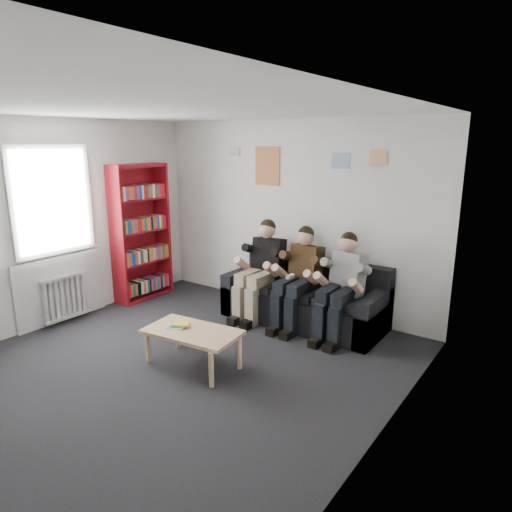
# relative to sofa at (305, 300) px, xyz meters

# --- Properties ---
(room_shell) EXTENTS (5.00, 5.00, 5.00)m
(room_shell) POSITION_rel_sofa_xyz_m (-0.50, -2.09, 1.05)
(room_shell) COLOR black
(room_shell) RESTS_ON ground
(sofa) EXTENTS (2.17, 0.89, 0.84)m
(sofa) POSITION_rel_sofa_xyz_m (0.00, 0.00, 0.00)
(sofa) COLOR black
(sofa) RESTS_ON ground
(bookshelf) EXTENTS (0.31, 0.93, 2.08)m
(bookshelf) POSITION_rel_sofa_xyz_m (-2.56, -0.58, 0.74)
(bookshelf) COLOR maroon
(bookshelf) RESTS_ON ground
(coffee_table) EXTENTS (1.03, 0.57, 0.41)m
(coffee_table) POSITION_rel_sofa_xyz_m (-0.36, -1.82, 0.06)
(coffee_table) COLOR #DCB37F
(coffee_table) RESTS_ON ground
(game_cases) EXTENTS (0.21, 0.18, 0.04)m
(game_cases) POSITION_rel_sofa_xyz_m (-0.55, -1.84, 0.13)
(game_cases) COLOR white
(game_cases) RESTS_ON coffee_table
(person_left) EXTENTS (0.42, 0.91, 1.36)m
(person_left) POSITION_rel_sofa_xyz_m (-0.60, -0.20, 0.37)
(person_left) COLOR black
(person_left) RESTS_ON sofa
(person_middle) EXTENTS (0.41, 0.87, 1.33)m
(person_middle) POSITION_rel_sofa_xyz_m (0.00, -0.20, 0.36)
(person_middle) COLOR #492E18
(person_middle) RESTS_ON sofa
(person_right) EXTENTS (0.40, 0.86, 1.32)m
(person_right) POSITION_rel_sofa_xyz_m (0.60, -0.20, 0.35)
(person_right) COLOR silver
(person_right) RESTS_ON sofa
(radiator) EXTENTS (0.10, 0.64, 0.60)m
(radiator) POSITION_rel_sofa_xyz_m (-2.65, -1.89, 0.05)
(radiator) COLOR silver
(radiator) RESTS_ON ground
(window) EXTENTS (0.05, 1.30, 2.36)m
(window) POSITION_rel_sofa_xyz_m (-2.72, -1.89, 0.73)
(window) COLOR white
(window) RESTS_ON room_shell
(poster_large) EXTENTS (0.42, 0.01, 0.55)m
(poster_large) POSITION_rel_sofa_xyz_m (-0.90, 0.40, 1.75)
(poster_large) COLOR gold
(poster_large) RESTS_ON room_shell
(poster_blue) EXTENTS (0.25, 0.01, 0.20)m
(poster_blue) POSITION_rel_sofa_xyz_m (0.25, 0.40, 1.85)
(poster_blue) COLOR #4397E5
(poster_blue) RESTS_ON room_shell
(poster_pink) EXTENTS (0.22, 0.01, 0.18)m
(poster_pink) POSITION_rel_sofa_xyz_m (0.75, 0.40, 1.90)
(poster_pink) COLOR #D04176
(poster_pink) RESTS_ON room_shell
(poster_sign) EXTENTS (0.20, 0.01, 0.14)m
(poster_sign) POSITION_rel_sofa_xyz_m (-1.50, 0.40, 1.95)
(poster_sign) COLOR silver
(poster_sign) RESTS_ON room_shell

